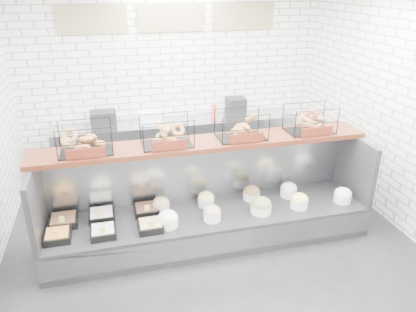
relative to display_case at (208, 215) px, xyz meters
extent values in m
plane|color=black|center=(0.01, -0.34, -0.33)|extent=(5.50, 5.50, 0.00)
cube|color=white|center=(0.01, 2.41, 1.17)|extent=(5.00, 0.02, 3.00)
cube|color=white|center=(2.51, -0.34, 1.17)|extent=(0.02, 5.50, 3.00)
cube|color=tan|center=(-1.19, 2.38, 2.17)|extent=(1.05, 0.03, 0.42)
cube|color=tan|center=(0.01, 2.38, 2.17)|extent=(1.05, 0.03, 0.42)
cube|color=tan|center=(1.21, 2.38, 2.17)|extent=(1.05, 0.03, 0.42)
cube|color=black|center=(0.01, -0.04, -0.13)|extent=(4.00, 0.90, 0.40)
cube|color=#93969B|center=(0.01, -0.48, -0.11)|extent=(4.00, 0.03, 0.28)
cube|color=#93969B|center=(0.01, 0.37, 0.47)|extent=(4.00, 0.08, 0.80)
cube|color=black|center=(-1.96, -0.04, 0.47)|extent=(0.06, 0.90, 0.80)
cube|color=black|center=(1.98, -0.04, 0.47)|extent=(0.06, 0.90, 0.80)
cube|color=black|center=(-1.77, -0.19, 0.11)|extent=(0.28, 0.28, 0.08)
cube|color=orange|center=(-1.77, -0.19, 0.15)|extent=(0.24, 0.24, 0.04)
cube|color=#E2D34E|center=(-1.77, -0.29, 0.20)|extent=(0.06, 0.01, 0.08)
cube|color=black|center=(-1.73, 0.12, 0.11)|extent=(0.32, 0.32, 0.08)
cube|color=brown|center=(-1.73, 0.12, 0.15)|extent=(0.27, 0.27, 0.04)
cube|color=#E2D34E|center=(-1.73, 0.00, 0.20)|extent=(0.06, 0.01, 0.08)
cube|color=black|center=(-1.28, -0.24, 0.11)|extent=(0.28, 0.28, 0.08)
cube|color=silver|center=(-1.28, -0.24, 0.15)|extent=(0.24, 0.24, 0.04)
cube|color=#E2D34E|center=(-1.28, -0.34, 0.20)|extent=(0.06, 0.01, 0.08)
cube|color=black|center=(-1.29, 0.13, 0.11)|extent=(0.30, 0.30, 0.08)
cube|color=white|center=(-1.29, 0.13, 0.15)|extent=(0.26, 0.26, 0.04)
cube|color=#E2D34E|center=(-1.29, 0.03, 0.20)|extent=(0.06, 0.01, 0.08)
cube|color=black|center=(-0.75, -0.25, 0.11)|extent=(0.28, 0.28, 0.08)
cube|color=tan|center=(-0.75, -0.25, 0.15)|extent=(0.24, 0.24, 0.04)
cube|color=#E2D34E|center=(-0.75, -0.35, 0.20)|extent=(0.06, 0.01, 0.08)
cube|color=black|center=(-0.75, 0.12, 0.11)|extent=(0.30, 0.30, 0.08)
cube|color=brown|center=(-0.75, 0.12, 0.15)|extent=(0.25, 0.25, 0.04)
cube|color=#E2D34E|center=(-0.75, 0.02, 0.20)|extent=(0.06, 0.01, 0.08)
cylinder|color=white|center=(-0.54, -0.23, 0.13)|extent=(0.24, 0.24, 0.11)
ellipsoid|color=white|center=(-0.54, -0.23, 0.19)|extent=(0.23, 0.23, 0.16)
cylinder|color=white|center=(-0.57, 0.13, 0.13)|extent=(0.21, 0.21, 0.11)
ellipsoid|color=tan|center=(-0.57, 0.13, 0.19)|extent=(0.21, 0.21, 0.15)
cylinder|color=white|center=(-0.01, -0.23, 0.13)|extent=(0.21, 0.21, 0.11)
ellipsoid|color=tan|center=(-0.01, -0.23, 0.19)|extent=(0.21, 0.21, 0.15)
cylinder|color=white|center=(0.01, 0.12, 0.13)|extent=(0.21, 0.21, 0.11)
ellipsoid|color=#FBF480|center=(0.01, 0.12, 0.19)|extent=(0.21, 0.21, 0.15)
cylinder|color=white|center=(0.62, -0.21, 0.13)|extent=(0.26, 0.26, 0.11)
ellipsoid|color=olive|center=(0.62, -0.21, 0.19)|extent=(0.26, 0.26, 0.18)
cylinder|color=white|center=(0.62, 0.12, 0.13)|extent=(0.22, 0.22, 0.11)
ellipsoid|color=brown|center=(0.62, 0.12, 0.19)|extent=(0.22, 0.22, 0.15)
cylinder|color=white|center=(1.14, -0.22, 0.13)|extent=(0.23, 0.23, 0.11)
ellipsoid|color=#EBE178|center=(1.14, -0.22, 0.19)|extent=(0.22, 0.22, 0.16)
cylinder|color=white|center=(1.13, 0.09, 0.13)|extent=(0.22, 0.22, 0.11)
ellipsoid|color=silver|center=(1.13, 0.09, 0.19)|extent=(0.22, 0.22, 0.15)
cylinder|color=white|center=(1.75, -0.23, 0.13)|extent=(0.22, 0.22, 0.11)
ellipsoid|color=white|center=(1.75, -0.23, 0.19)|extent=(0.22, 0.22, 0.15)
cube|color=#3C160C|center=(0.01, 0.18, 0.90)|extent=(4.10, 0.50, 0.06)
cube|color=black|center=(-1.37, 0.18, 1.10)|extent=(0.60, 0.38, 0.34)
cube|color=#561B0F|center=(-1.37, -0.02, 1.00)|extent=(0.42, 0.02, 0.11)
cube|color=black|center=(-0.45, 0.18, 1.10)|extent=(0.60, 0.38, 0.34)
cube|color=#561B0F|center=(-0.45, -0.02, 1.00)|extent=(0.42, 0.02, 0.11)
cube|color=black|center=(0.47, 0.18, 1.10)|extent=(0.60, 0.38, 0.34)
cube|color=#561B0F|center=(0.47, -0.02, 1.00)|extent=(0.42, 0.02, 0.11)
cube|color=black|center=(1.39, 0.18, 1.10)|extent=(0.60, 0.38, 0.34)
cube|color=#561B0F|center=(1.39, -0.02, 1.00)|extent=(0.42, 0.02, 0.11)
cube|color=#93969B|center=(0.01, 2.09, 0.12)|extent=(4.00, 0.60, 0.90)
cube|color=black|center=(-1.18, 2.11, 0.69)|extent=(0.40, 0.30, 0.24)
cube|color=silver|center=(-0.44, 2.09, 0.66)|extent=(0.35, 0.28, 0.18)
cylinder|color=#BE3C2F|center=(0.65, 2.12, 0.68)|extent=(0.09, 0.09, 0.22)
cube|color=black|center=(1.05, 2.14, 0.72)|extent=(0.30, 0.30, 0.30)
camera|label=1|loc=(-1.09, -4.25, 2.73)|focal=35.00mm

